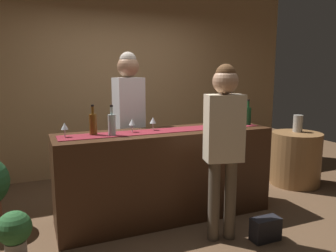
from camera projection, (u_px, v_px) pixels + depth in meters
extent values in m
plane|color=brown|center=(166.00, 216.00, 3.63)|extent=(10.00, 10.00, 0.00)
cube|color=tan|center=(119.00, 80.00, 5.12)|extent=(6.00, 0.12, 2.90)
cube|color=#3D2314|center=(166.00, 174.00, 3.56)|extent=(2.32, 0.60, 0.96)
cube|color=maroon|center=(166.00, 131.00, 3.48)|extent=(2.20, 0.28, 0.01)
cylinder|color=#B2C6C1|center=(112.00, 125.00, 3.19)|extent=(0.07, 0.07, 0.21)
cylinder|color=#B2C6C1|center=(111.00, 111.00, 3.17)|extent=(0.03, 0.03, 0.08)
cylinder|color=black|center=(111.00, 106.00, 3.16)|extent=(0.03, 0.03, 0.02)
cylinder|color=#194723|center=(248.00, 116.00, 3.82)|extent=(0.07, 0.07, 0.21)
cylinder|color=#194723|center=(248.00, 104.00, 3.80)|extent=(0.03, 0.03, 0.08)
cylinder|color=black|center=(248.00, 100.00, 3.79)|extent=(0.03, 0.03, 0.02)
cylinder|color=brown|center=(93.00, 125.00, 3.22)|extent=(0.07, 0.07, 0.21)
cylinder|color=brown|center=(93.00, 110.00, 3.20)|extent=(0.03, 0.03, 0.08)
cylinder|color=black|center=(92.00, 106.00, 3.19)|extent=(0.03, 0.03, 0.02)
cylinder|color=silver|center=(132.00, 132.00, 3.37)|extent=(0.06, 0.06, 0.00)
cylinder|color=silver|center=(132.00, 129.00, 3.37)|extent=(0.01, 0.01, 0.08)
cone|color=silver|center=(132.00, 122.00, 3.36)|extent=(0.07, 0.07, 0.06)
cylinder|color=silver|center=(65.00, 137.00, 3.12)|extent=(0.06, 0.06, 0.00)
cylinder|color=silver|center=(65.00, 133.00, 3.11)|extent=(0.01, 0.01, 0.08)
cone|color=silver|center=(65.00, 126.00, 3.10)|extent=(0.07, 0.07, 0.06)
cylinder|color=silver|center=(153.00, 130.00, 3.49)|extent=(0.06, 0.06, 0.00)
cylinder|color=silver|center=(153.00, 127.00, 3.48)|extent=(0.01, 0.01, 0.08)
cone|color=silver|center=(153.00, 120.00, 3.47)|extent=(0.07, 0.07, 0.06)
cylinder|color=#26262B|center=(136.00, 167.00, 4.05)|extent=(0.11, 0.11, 0.85)
cylinder|color=#26262B|center=(124.00, 169.00, 3.96)|extent=(0.11, 0.11, 0.85)
cube|color=white|center=(129.00, 106.00, 3.88)|extent=(0.37, 0.26, 0.67)
sphere|color=#9E7051|center=(128.00, 67.00, 3.80)|extent=(0.25, 0.25, 0.25)
sphere|color=#AD9E8E|center=(128.00, 60.00, 3.79)|extent=(0.20, 0.20, 0.20)
cylinder|color=brown|center=(214.00, 201.00, 3.08)|extent=(0.11, 0.11, 0.77)
cylinder|color=brown|center=(230.00, 200.00, 3.10)|extent=(0.11, 0.11, 0.77)
cube|color=beige|center=(224.00, 128.00, 2.98)|extent=(0.38, 0.28, 0.61)
sphere|color=tan|center=(225.00, 81.00, 2.91)|extent=(0.23, 0.23, 0.23)
sphere|color=brown|center=(226.00, 74.00, 2.90)|extent=(0.18, 0.18, 0.18)
cylinder|color=olive|center=(296.00, 158.00, 4.64)|extent=(0.68, 0.68, 0.74)
cylinder|color=#A8A399|center=(298.00, 123.00, 4.63)|extent=(0.13, 0.13, 0.24)
cylinder|color=#9E9389|center=(16.00, 250.00, 2.80)|extent=(0.18, 0.18, 0.16)
sphere|color=#2D6633|center=(14.00, 228.00, 2.77)|extent=(0.29, 0.29, 0.29)
cube|color=black|center=(265.00, 229.00, 3.10)|extent=(0.28, 0.14, 0.22)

